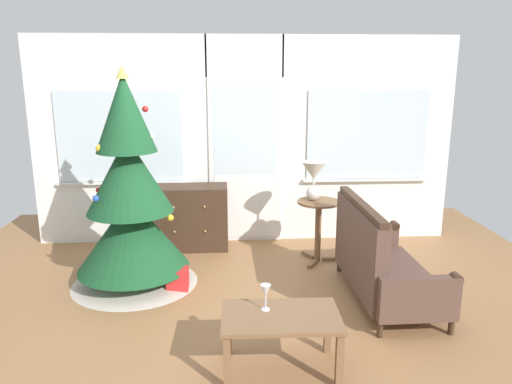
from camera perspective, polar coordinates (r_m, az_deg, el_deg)
ground_plane at (r=4.44m, az=-0.25°, el=-14.37°), size 6.76×6.76×0.00m
back_wall_with_door at (r=6.05m, az=-1.31°, el=6.01°), size 5.20×0.14×2.55m
christmas_tree at (r=4.95m, az=-14.54°, el=-1.51°), size 1.27×1.27×2.17m
dresser_cabinet at (r=5.97m, az=-7.69°, el=-2.96°), size 0.90×0.45×0.78m
settee_sofa at (r=4.74m, az=14.19°, el=-7.94°), size 0.74×1.50×0.96m
side_table at (r=5.51m, az=7.35°, el=-3.15°), size 0.50×0.48×0.71m
table_lamp at (r=5.41m, az=6.80°, el=1.95°), size 0.28×0.28×0.44m
coffee_table at (r=3.57m, az=2.95°, el=-15.16°), size 0.85×0.54×0.44m
wine_glass at (r=3.54m, az=1.14°, el=-11.64°), size 0.08×0.08×0.20m
gift_box at (r=4.96m, az=-9.19°, el=-10.06°), size 0.21×0.19×0.21m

